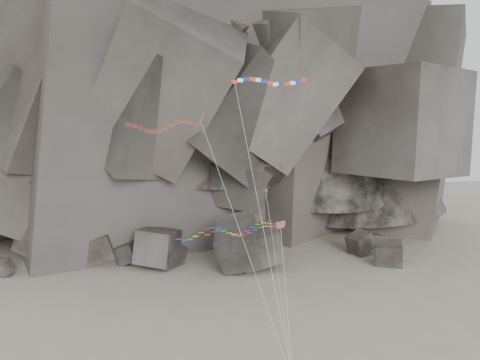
{
  "coord_description": "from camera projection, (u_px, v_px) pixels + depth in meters",
  "views": [
    {
      "loc": [
        -6.53,
        -53.66,
        29.26
      ],
      "look_at": [
        1.61,
        6.0,
        20.58
      ],
      "focal_mm": 35.0,
      "sensor_mm": 36.0,
      "label": 1
    }
  ],
  "objects": [
    {
      "name": "boulder_field",
      "position": [
        189.0,
        253.0,
        89.07
      ],
      "size": [
        76.83,
        21.56,
        11.33
      ],
      "color": "#47423F",
      "rests_on": "ground"
    },
    {
      "name": "banner_kite",
      "position": [
        269.0,
        85.0,
        52.68
      ],
      "size": [
        8.59,
        9.53,
        31.53
      ],
      "rotation": [
        0.0,
        0.0,
        -0.01
      ],
      "color": "red",
      "rests_on": "ground"
    },
    {
      "name": "delta_kite",
      "position": [
        159.0,
        125.0,
        57.85
      ],
      "size": [
        18.23,
        15.91,
        27.72
      ],
      "rotation": [
        0.0,
        0.0,
        0.1
      ],
      "color": "red",
      "rests_on": "ground"
    },
    {
      "name": "parafoil_kite",
      "position": [
        225.0,
        231.0,
        57.69
      ],
      "size": [
        13.99,
        12.61,
        14.25
      ],
      "rotation": [
        0.0,
        0.0,
        0.36
      ],
      "color": "#CB980B",
      "rests_on": "ground"
    },
    {
      "name": "pennant_kite",
      "position": [
        272.0,
        237.0,
        53.16
      ],
      "size": [
        1.48,
        9.6,
        18.69
      ],
      "rotation": [
        0.0,
        0.0,
        -0.27
      ],
      "color": "red",
      "rests_on": "ground"
    },
    {
      "name": "headland",
      "position": [
        200.0,
        63.0,
        120.33
      ],
      "size": [
        110.0,
        70.0,
        84.0
      ],
      "primitive_type": null,
      "color": "#4E4740",
      "rests_on": "ground"
    },
    {
      "name": "ground",
      "position": [
        234.0,
        352.0,
        57.68
      ],
      "size": [
        260.0,
        260.0,
        0.0
      ],
      "primitive_type": "plane",
      "color": "gray",
      "rests_on": "ground"
    }
  ]
}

